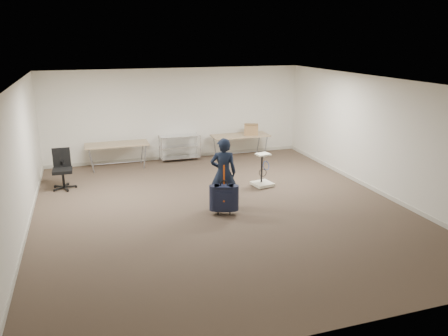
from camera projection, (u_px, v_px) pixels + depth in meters
name	position (u px, v px, depth m)	size (l,w,h in m)	color
ground	(220.00, 208.00, 9.78)	(9.00, 9.00, 0.00)	#423328
room_shell	(204.00, 187.00, 11.02)	(8.00, 9.00, 9.00)	white
folding_table_left	(117.00, 145.00, 12.62)	(1.80, 0.75, 0.73)	#9B875F
folding_table_right	(240.00, 137.00, 13.74)	(1.80, 0.75, 0.73)	#9B875F
wire_shelf	(180.00, 147.00, 13.48)	(1.22, 0.47, 0.80)	silver
person	(223.00, 173.00, 9.68)	(0.58, 0.38, 1.59)	black
suitcase	(224.00, 198.00, 9.35)	(0.46, 0.35, 1.11)	black
office_chair	(63.00, 177.00, 11.01)	(0.61, 0.61, 1.01)	black
equipment_cart	(263.00, 178.00, 11.19)	(0.55, 0.55, 0.86)	beige
cardboard_box	(251.00, 129.00, 13.75)	(0.44, 0.33, 0.33)	#997347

